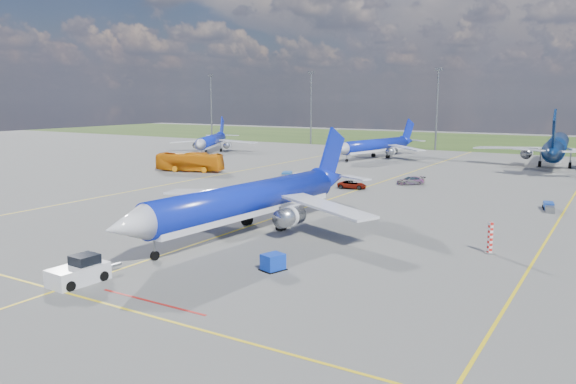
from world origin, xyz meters
The scene contains 17 objects.
ground centered at (0.00, 0.00, 0.00)m, with size 400.00×400.00×0.00m, color #5B5B58.
grass_strip centered at (0.00, 150.00, 0.00)m, with size 400.00×80.00×0.01m, color #2D4719.
taxiway_lines centered at (0.17, 27.70, 0.01)m, with size 60.25×160.00×0.02m.
floodlight_masts centered at (10.00, 110.00, 12.56)m, with size 202.20×0.50×22.70m.
warning_post centered at (26.00, 8.00, 1.50)m, with size 0.50×0.50×3.00m, color red.
bg_jet_nw centered at (-59.66, 72.35, 0.00)m, with size 25.85×33.93×8.89m, color #0C1EAC, non-canonical shape.
bg_jet_nnw centered at (-16.06, 81.25, 0.00)m, with size 25.97×34.09×8.93m, color #0C1EAC, non-canonical shape.
bg_jet_n centered at (23.16, 87.14, 0.00)m, with size 35.41×46.48×12.17m, color #071B40, non-canonical shape.
main_airliner centered at (1.64, 3.06, 0.00)m, with size 30.37×39.86×10.44m, color #0C1EAC, non-canonical shape.
pushback_tug centered at (-0.01, -17.84, 0.87)m, with size 2.66×6.45×2.16m.
uld_container centered at (11.35, -7.10, 0.71)m, with size 1.42×1.78×1.42m, color #0D35BF.
apron_bus centered at (-38.17, 38.99, 1.89)m, with size 3.18×13.57×3.78m, color orange.
service_car_a centered at (-10.72, 35.70, 0.56)m, with size 1.33×3.30×1.12m, color #999999.
service_car_b centered at (-1.31, 36.09, 0.65)m, with size 2.15×4.67×1.30m, color #999999.
service_car_c centered at (5.27, 45.34, 0.69)m, with size 1.92×4.73×1.37m, color #999999.
baggage_tug_w centered at (28.20, 33.34, 0.45)m, with size 1.93×4.37×0.95m.
baggage_tug_c centered at (-16.00, 39.61, 0.57)m, with size 3.41×5.60×1.23m.
Camera 1 is at (36.43, -45.84, 14.54)m, focal length 35.00 mm.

